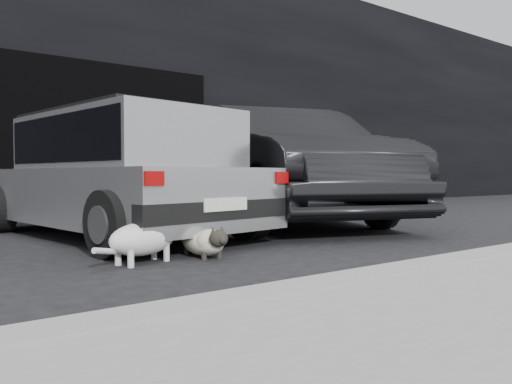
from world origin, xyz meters
TOP-DOWN VIEW (x-y plane):
  - ground at (0.00, 0.00)m, footprint 80.00×80.00m
  - building_facade at (1.00, 6.00)m, footprint 34.00×4.00m
  - garage_opening at (1.00, 3.99)m, footprint 4.00×0.10m
  - curb at (1.00, -2.60)m, footprint 18.00×0.25m
  - silver_hatchback at (0.06, 0.75)m, footprint 2.24×3.85m
  - second_car at (2.69, 1.20)m, footprint 3.26×5.40m
  - cat_siamese at (0.11, -0.98)m, footprint 0.30×0.81m
  - cat_white at (-0.38, -0.92)m, footprint 0.84×0.45m

SIDE VIEW (x-z plane):
  - ground at x=0.00m, z-range 0.00..0.00m
  - curb at x=1.00m, z-range 0.00..0.12m
  - cat_siamese at x=0.11m, z-range -0.01..0.27m
  - cat_white at x=-0.38m, z-range -0.01..0.40m
  - silver_hatchback at x=0.06m, z-range 0.06..1.41m
  - second_car at x=2.69m, z-range 0.00..1.68m
  - garage_opening at x=1.00m, z-range 0.00..2.60m
  - building_facade at x=1.00m, z-range 0.00..5.00m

